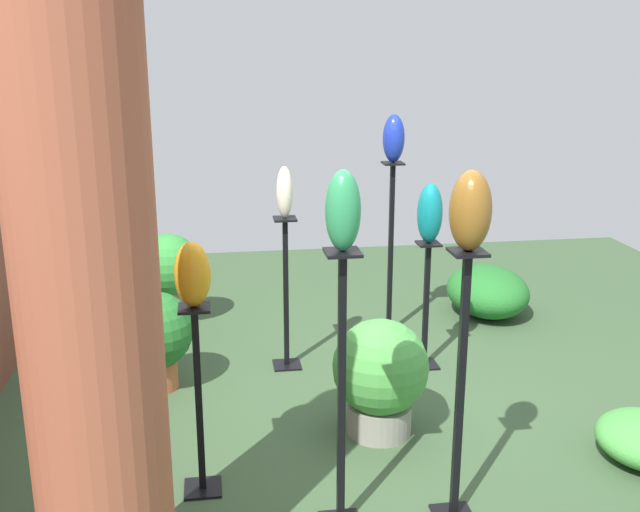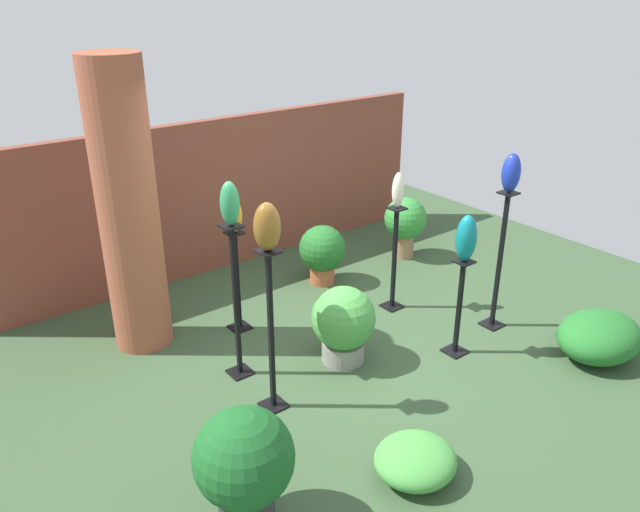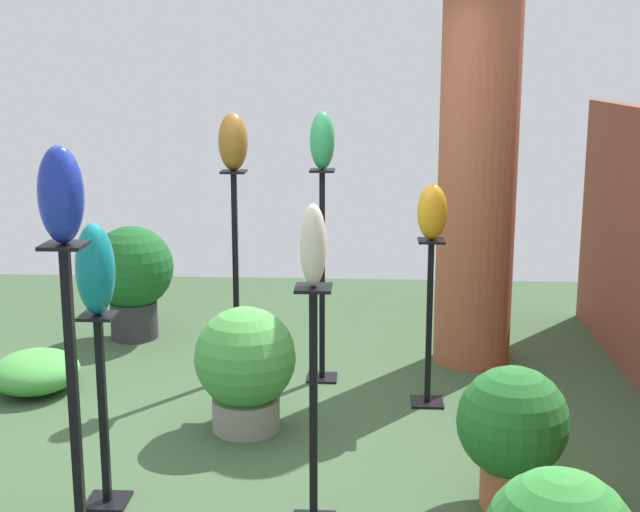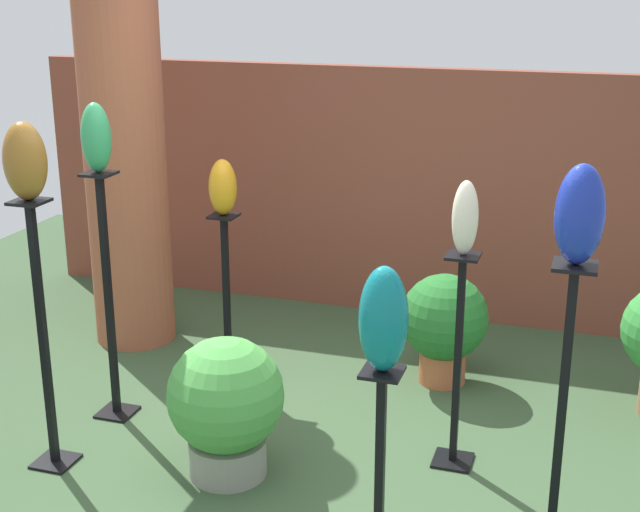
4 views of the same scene
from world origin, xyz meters
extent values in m
plane|color=#385133|center=(0.00, 0.00, 0.00)|extent=(8.00, 8.00, 0.00)
cylinder|color=#9E5138|center=(-1.59, 1.33, 1.35)|extent=(0.54, 0.54, 2.69)
cube|color=black|center=(0.79, 0.35, 0.56)|extent=(0.04, 0.04, 1.13)
cube|color=black|center=(0.79, 0.35, 1.12)|extent=(0.16, 0.16, 0.02)
cube|color=black|center=(0.64, -0.66, 0.01)|extent=(0.20, 0.20, 0.01)
cube|color=black|center=(0.64, -0.66, 0.47)|extent=(0.04, 0.04, 0.95)
cube|color=black|center=(0.64, -0.66, 0.94)|extent=(0.16, 0.16, 0.01)
cube|color=black|center=(-0.74, 0.97, 0.01)|extent=(0.20, 0.20, 0.01)
cube|color=black|center=(-0.74, 0.97, 0.52)|extent=(0.04, 0.04, 1.04)
cube|color=black|center=(-0.74, 0.97, 1.04)|extent=(0.16, 0.16, 0.02)
cube|color=black|center=(-1.14, 0.29, 0.01)|extent=(0.20, 0.20, 0.01)
cube|color=black|center=(-1.14, 0.29, 0.71)|extent=(0.04, 0.04, 1.41)
cube|color=black|center=(-1.14, 0.29, 1.41)|extent=(0.16, 0.16, 0.02)
cube|color=black|center=(-1.17, -0.29, 0.01)|extent=(0.20, 0.20, 0.01)
cube|color=black|center=(-1.17, -0.29, 0.70)|extent=(0.04, 0.04, 1.40)
cube|color=black|center=(-1.17, -0.29, 1.39)|extent=(0.16, 0.16, 0.02)
cube|color=black|center=(1.32, -0.55, 0.71)|extent=(0.04, 0.04, 1.42)
cube|color=black|center=(1.32, -0.55, 1.41)|extent=(0.16, 0.16, 0.02)
ellipsoid|color=beige|center=(0.79, 0.35, 1.31)|extent=(0.13, 0.12, 0.36)
ellipsoid|color=#0F727A|center=(0.64, -0.66, 1.16)|extent=(0.19, 0.18, 0.43)
ellipsoid|color=orange|center=(-0.74, 0.97, 1.21)|extent=(0.17, 0.18, 0.34)
ellipsoid|color=#2D9356|center=(-1.14, 0.29, 1.60)|extent=(0.16, 0.16, 0.37)
ellipsoid|color=brown|center=(-1.17, -0.29, 1.59)|extent=(0.21, 0.19, 0.37)
ellipsoid|color=#192D9E|center=(1.32, -0.55, 1.60)|extent=(0.18, 0.17, 0.37)
cylinder|color=#2D2D33|center=(-1.98, -1.21, 0.14)|extent=(0.36, 0.36, 0.29)
sphere|color=#195923|center=(-1.98, -1.21, 0.56)|extent=(0.63, 0.63, 0.63)
cylinder|color=gray|center=(-0.28, -0.11, 0.09)|extent=(0.39, 0.39, 0.19)
sphere|color=#479942|center=(-0.28, -0.11, 0.44)|extent=(0.58, 0.58, 0.58)
cylinder|color=#B25B38|center=(0.56, 1.28, 0.10)|extent=(0.28, 0.28, 0.20)
sphere|color=#236B28|center=(0.56, 1.28, 0.43)|extent=(0.53, 0.53, 0.53)
ellipsoid|color=#479942|center=(-0.81, -1.55, 0.13)|extent=(0.60, 0.57, 0.26)
camera|label=1|loc=(-4.31, 0.86, 2.31)|focal=42.00mm
camera|label=2|loc=(-3.43, -3.85, 3.23)|focal=35.00mm
camera|label=3|loc=(4.53, 0.59, 2.08)|focal=50.00mm
camera|label=4|loc=(1.38, -3.74, 2.42)|focal=50.00mm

